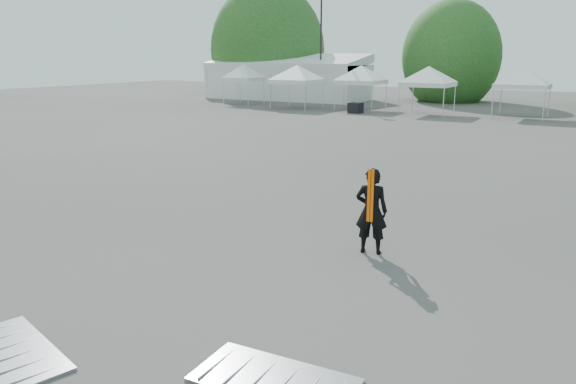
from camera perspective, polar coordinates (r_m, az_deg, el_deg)
The scene contains 14 objects.
ground at distance 13.46m, azimuth 7.56°, elevation -4.08°, with size 120.00×120.00×0.00m, color #474442.
marquee at distance 54.04m, azimuth -0.09°, elevation 11.51°, with size 15.00×6.25×4.23m.
light_pole_west at distance 51.26m, azimuth 3.37°, elevation 15.61°, with size 0.60×0.25×10.30m.
tree_far_w at distance 58.62m, azimuth -2.10°, elevation 14.19°, with size 4.80×4.80×7.30m.
tree_mid_w at distance 53.45m, azimuth 16.24°, elevation 13.06°, with size 4.16×4.16×6.33m.
tent_a at distance 48.62m, azimuth -4.55°, elevation 12.50°, with size 3.78×3.78×3.88m.
tent_b at distance 44.58m, azimuth 0.92°, elevation 12.43°, with size 4.61×4.61×3.88m.
tent_c at distance 43.77m, azimuth 7.47°, elevation 12.29°, with size 4.52×4.52×3.88m.
tent_d at distance 41.32m, azimuth 14.13°, elevation 11.92°, with size 4.66×4.66×3.88m.
tent_e at distance 40.71m, azimuth 22.87°, elevation 11.25°, with size 4.67×4.67×3.88m.
man at distance 11.86m, azimuth 8.47°, elevation -1.90°, with size 0.75×0.58×1.84m.
barrier_left at distance 9.06m, azimuth -26.43°, elevation -14.42°, with size 2.30×1.61×0.07m.
barrier_mid at distance 7.61m, azimuth -1.38°, elevation -18.50°, with size 2.13×1.14×0.07m.
crate_west at distance 41.19m, azimuth 6.87°, elevation 8.47°, with size 0.94×0.73×0.73m, color black.
Camera 1 is at (4.74, -11.91, 4.10)m, focal length 35.00 mm.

